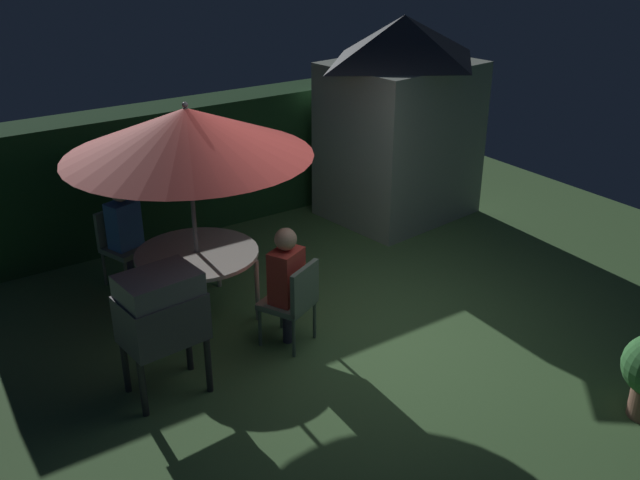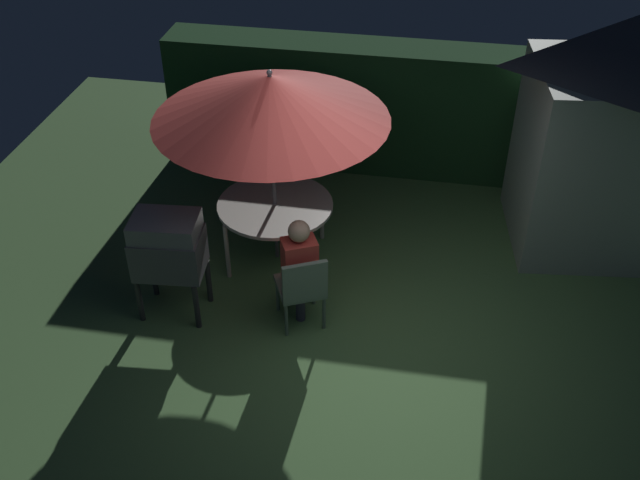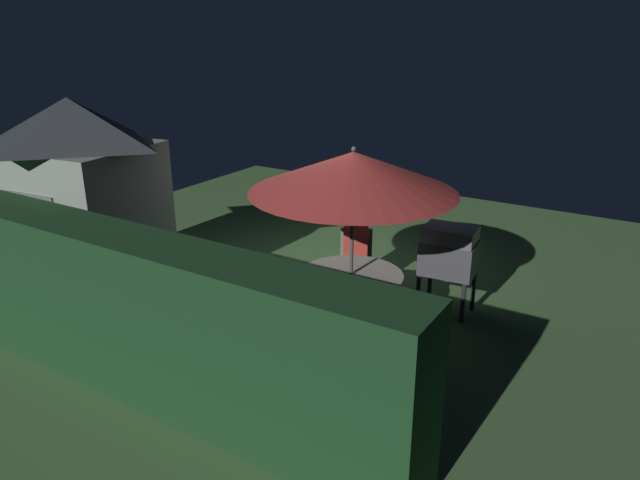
{
  "view_description": "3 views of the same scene",
  "coord_description": "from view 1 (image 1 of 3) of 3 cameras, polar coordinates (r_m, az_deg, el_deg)",
  "views": [
    {
      "loc": [
        -3.95,
        -5.16,
        3.99
      ],
      "look_at": [
        -0.24,
        0.27,
        0.99
      ],
      "focal_mm": 40.21,
      "sensor_mm": 36.0,
      "label": 1
    },
    {
      "loc": [
        0.53,
        -5.55,
        5.41
      ],
      "look_at": [
        -0.54,
        0.42,
        0.88
      ],
      "focal_mm": 41.9,
      "sensor_mm": 36.0,
      "label": 2
    },
    {
      "loc": [
        -4.39,
        7.07,
        3.66
      ],
      "look_at": [
        -0.61,
        0.99,
        1.03
      ],
      "focal_mm": 32.98,
      "sensor_mm": 36.0,
      "label": 3
    }
  ],
  "objects": [
    {
      "name": "person_in_red",
      "position": [
        7.02,
        -2.69,
        -2.65
      ],
      "size": [
        0.41,
        0.36,
        1.26
      ],
      "color": "#CC3D33",
      "rests_on": "ground"
    },
    {
      "name": "bbq_grill",
      "position": [
        6.4,
        -12.53,
        -5.5
      ],
      "size": [
        0.74,
        0.56,
        1.2
      ],
      "color": "#47474C",
      "rests_on": "ground"
    },
    {
      "name": "ground_plane",
      "position": [
        7.62,
        2.64,
        -7.03
      ],
      "size": [
        11.0,
        11.0,
        0.0
      ],
      "primitive_type": "plane",
      "color": "#47703D"
    },
    {
      "name": "hedge_backdrop",
      "position": [
        10.01,
        -9.4,
        6.05
      ],
      "size": [
        6.28,
        0.66,
        1.73
      ],
      "color": "#193D1E",
      "rests_on": "ground"
    },
    {
      "name": "chair_far_side",
      "position": [
        8.62,
        -15.53,
        -0.1
      ],
      "size": [
        0.58,
        0.59,
        0.9
      ],
      "color": "slate",
      "rests_on": "ground"
    },
    {
      "name": "patio_table",
      "position": [
        7.66,
        -9.76,
        -1.31
      ],
      "size": [
        1.3,
        1.3,
        0.75
      ],
      "color": "#B2ADA3",
      "rests_on": "ground"
    },
    {
      "name": "garden_shed",
      "position": [
        10.12,
        6.38,
        9.69
      ],
      "size": [
        2.2,
        1.87,
        2.78
      ],
      "color": "gray",
      "rests_on": "ground"
    },
    {
      "name": "person_in_blue",
      "position": [
        8.46,
        -15.36,
        1.37
      ],
      "size": [
        0.4,
        0.34,
        1.26
      ],
      "color": "#3866B2",
      "rests_on": "ground"
    },
    {
      "name": "patio_umbrella",
      "position": [
        7.18,
        -10.53,
        8.43
      ],
      "size": [
        2.48,
        2.48,
        2.35
      ],
      "color": "#4C4C51",
      "rests_on": "ground"
    },
    {
      "name": "chair_near_shed",
      "position": [
        7.1,
        -2.07,
        -4.7
      ],
      "size": [
        0.62,
        0.62,
        0.9
      ],
      "color": "slate",
      "rests_on": "ground"
    }
  ]
}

